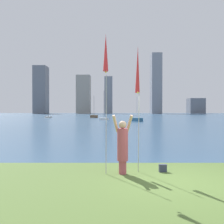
# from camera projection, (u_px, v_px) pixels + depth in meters

# --- Properties ---
(ground) EXTENTS (120.00, 138.00, 0.12)m
(ground) POSITION_uv_depth(u_px,v_px,m) (121.00, 118.00, 58.35)
(ground) COLOR #4C662D
(person) EXTENTS (0.70, 0.51, 1.90)m
(person) POSITION_uv_depth(u_px,v_px,m) (123.00, 145.00, 8.27)
(person) COLOR #B24C59
(person) RESTS_ON ground
(kite_flag_left) EXTENTS (0.16, 0.87, 4.42)m
(kite_flag_left) POSITION_uv_depth(u_px,v_px,m) (106.00, 57.00, 7.96)
(kite_flag_left) COLOR #B2B2B7
(kite_flag_left) RESTS_ON ground
(kite_flag_right) EXTENTS (0.16, 0.64, 4.21)m
(kite_flag_right) POSITION_uv_depth(u_px,v_px,m) (138.00, 72.00, 8.75)
(kite_flag_right) COLOR #B2B2B7
(kite_flag_right) RESTS_ON ground
(bag) EXTENTS (0.25, 0.14, 0.25)m
(bag) POSITION_uv_depth(u_px,v_px,m) (163.00, 168.00, 8.54)
(bag) COLOR #33384C
(bag) RESTS_ON ground
(sailboat_0) EXTENTS (1.27, 1.96, 3.33)m
(sailboat_0) POSITION_uv_depth(u_px,v_px,m) (49.00, 117.00, 58.83)
(sailboat_0) COLOR silver
(sailboat_0) RESTS_ON ground
(sailboat_1) EXTENTS (1.79, 1.82, 5.48)m
(sailboat_1) POSITION_uv_depth(u_px,v_px,m) (105.00, 118.00, 48.28)
(sailboat_1) COLOR white
(sailboat_1) RESTS_ON ground
(sailboat_5) EXTENTS (1.86, 1.30, 5.16)m
(sailboat_5) POSITION_uv_depth(u_px,v_px,m) (95.00, 116.00, 60.48)
(sailboat_5) COLOR brown
(sailboat_5) RESTS_ON ground
(sailboat_6) EXTENTS (1.88, 2.48, 4.13)m
(sailboat_6) POSITION_uv_depth(u_px,v_px,m) (138.00, 119.00, 43.32)
(sailboat_6) COLOR #2D6084
(sailboat_6) RESTS_ON ground
(skyline_tower_0) EXTENTS (5.69, 7.18, 21.33)m
(skyline_tower_0) POSITION_uv_depth(u_px,v_px,m) (42.00, 90.00, 116.92)
(skyline_tower_0) COLOR slate
(skyline_tower_0) RESTS_ON ground
(skyline_tower_1) EXTENTS (6.11, 6.91, 17.10)m
(skyline_tower_1) POSITION_uv_depth(u_px,v_px,m) (84.00, 95.00, 116.51)
(skyline_tower_1) COLOR gray
(skyline_tower_1) RESTS_ON ground
(skyline_tower_2) EXTENTS (3.56, 3.72, 16.57)m
(skyline_tower_2) POSITION_uv_depth(u_px,v_px,m) (109.00, 95.00, 115.95)
(skyline_tower_2) COLOR gray
(skyline_tower_2) RESTS_ON ground
(skyline_tower_3) EXTENTS (4.44, 6.65, 26.41)m
(skyline_tower_3) POSITION_uv_depth(u_px,v_px,m) (157.00, 84.00, 114.17)
(skyline_tower_3) COLOR gray
(skyline_tower_3) RESTS_ON ground
(skyline_tower_4) EXTENTS (6.86, 6.73, 6.88)m
(skyline_tower_4) POSITION_uv_depth(u_px,v_px,m) (196.00, 106.00, 117.80)
(skyline_tower_4) COLOR slate
(skyline_tower_4) RESTS_ON ground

